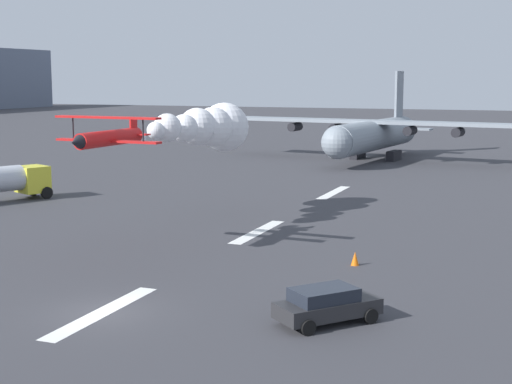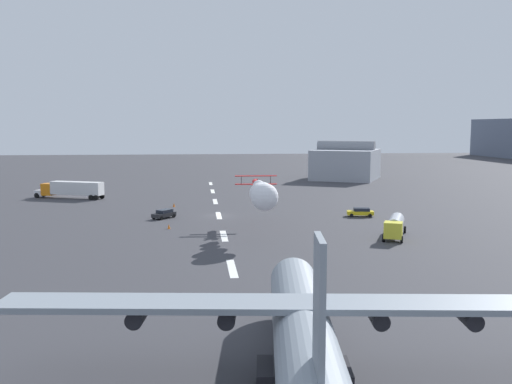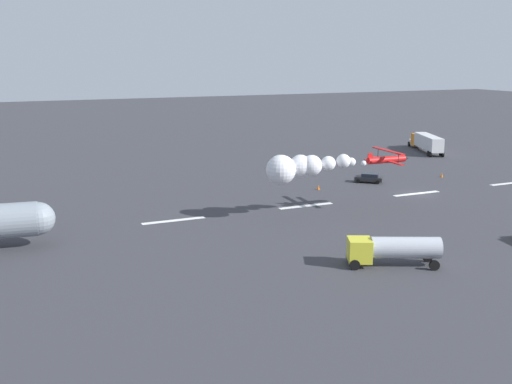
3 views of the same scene
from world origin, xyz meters
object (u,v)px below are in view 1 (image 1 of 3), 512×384
(cargo_transport_plane, at_px, (371,134))
(stunt_biplane_red, at_px, (206,128))
(followme_car_yellow, at_px, (327,304))
(traffic_cone_far, at_px, (355,258))

(cargo_transport_plane, xyz_separation_m, stunt_biplane_red, (-41.77, 2.37, 3.27))
(followme_car_yellow, bearing_deg, stunt_biplane_red, 36.55)
(followme_car_yellow, relative_size, traffic_cone_far, 5.99)
(cargo_transport_plane, height_order, followme_car_yellow, cargo_transport_plane)
(cargo_transport_plane, distance_m, followme_car_yellow, 62.68)
(stunt_biplane_red, distance_m, followme_car_yellow, 25.13)
(stunt_biplane_red, relative_size, traffic_cone_far, 27.20)
(followme_car_yellow, bearing_deg, traffic_cone_far, 7.31)
(stunt_biplane_red, height_order, followme_car_yellow, stunt_biplane_red)
(stunt_biplane_red, bearing_deg, cargo_transport_plane, -3.24)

